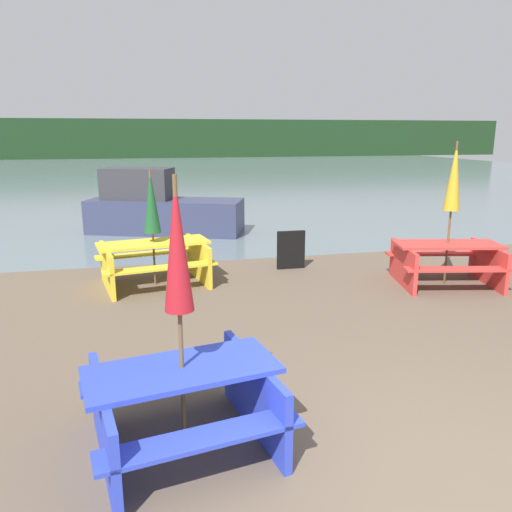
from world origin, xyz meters
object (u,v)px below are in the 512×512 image
Objects in this scene: picnic_table_yellow at (154,259)px; umbrella_darkgreen at (151,202)px; picnic_table_blue at (183,400)px; boat at (159,209)px; umbrella_gold at (454,178)px; picnic_table_red at (446,259)px; umbrella_crimson at (177,248)px; signboard at (291,250)px.

umbrella_darkgreen is (0.00, 0.00, 0.99)m from picnic_table_yellow.
picnic_table_blue is 9.63m from boat.
umbrella_darkgreen is at bearing 167.37° from umbrella_gold.
picnic_table_yellow is at bearing 167.37° from picnic_table_red.
boat is (0.28, 4.80, -0.82)m from umbrella_darkgreen.
picnic_table_blue is at bearing -88.81° from umbrella_darkgreen.
umbrella_darkgreen reaches higher than boat.
umbrella_crimson is (0.00, -0.00, 1.30)m from picnic_table_blue.
boat reaches higher than signboard.
umbrella_darkgreen is (-0.10, 4.83, -0.28)m from umbrella_crimson.
umbrella_gold reaches higher than picnic_table_yellow.
umbrella_crimson reaches higher than picnic_table_red.
umbrella_darkgreen reaches higher than picnic_table_blue.
boat is at bearing 128.50° from picnic_table_red.
umbrella_crimson is 1.15× the size of umbrella_darkgreen.
picnic_table_red is 5.21m from umbrella_darkgreen.
picnic_table_blue is 1.30m from umbrella_crimson.
picnic_table_red is 2.71× the size of signboard.
picnic_table_yellow is 4.81m from boat.
umbrella_darkgreen is 4.88m from boat.
umbrella_gold reaches higher than picnic_table_red.
picnic_table_yellow is 0.49× the size of boat.
picnic_table_blue is at bearing -142.79° from umbrella_gold.
umbrella_crimson is at bearing -142.79° from picnic_table_red.
picnic_table_blue is 0.85× the size of picnic_table_yellow.
umbrella_gold is (4.89, 3.71, 0.13)m from umbrella_crimson.
picnic_table_yellow is at bearing 91.19° from picnic_table_blue.
signboard is at bearing 145.54° from umbrella_gold.
picnic_table_yellow is at bearing -169.40° from signboard.
signboard is at bearing 64.50° from umbrella_crimson.
picnic_table_yellow is (-0.10, 4.83, 0.03)m from picnic_table_blue.
picnic_table_red is 0.97× the size of picnic_table_yellow.
picnic_table_red is 5.11m from picnic_table_yellow.
picnic_table_red is 0.48× the size of boat.
umbrella_darkgreen is 0.47× the size of boat.
picnic_table_red is 0.88× the size of umbrella_crimson.
boat is (0.18, 9.62, 0.19)m from picnic_table_blue.
picnic_table_red is at bearing 116.57° from umbrella_gold.
signboard is at bearing 64.50° from picnic_table_blue.
picnic_table_yellow is at bearing 167.37° from umbrella_gold.
picnic_table_red is 6.27m from umbrella_crimson.
umbrella_crimson is at bearing -142.79° from umbrella_gold.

